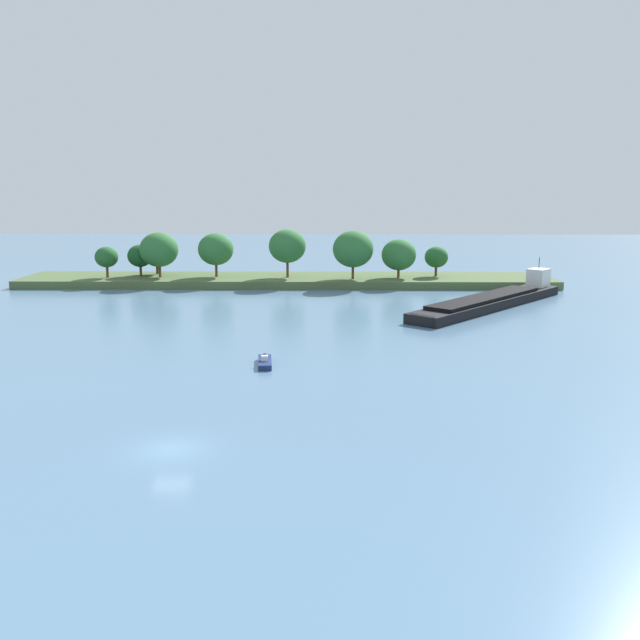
% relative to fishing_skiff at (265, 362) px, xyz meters
% --- Properties ---
extents(ground_plane, '(400.00, 400.00, 0.00)m').
position_rel_fishing_skiff_xyz_m(ground_plane, '(-4.23, -21.65, -0.29)').
color(ground_plane, slate).
extents(treeline_island, '(91.79, 13.71, 9.61)m').
position_rel_fishing_skiff_xyz_m(treeline_island, '(-2.65, 54.58, 2.82)').
color(treeline_island, '#4C6038').
rests_on(treeline_island, ground).
extents(fishing_skiff, '(1.69, 4.76, 1.03)m').
position_rel_fishing_skiff_xyz_m(fishing_skiff, '(0.00, 0.00, 0.00)').
color(fishing_skiff, navy).
rests_on(fishing_skiff, ground).
extents(cargo_barge, '(27.06, 30.07, 5.91)m').
position_rel_fishing_skiff_xyz_m(cargo_barge, '(29.53, 32.59, 0.68)').
color(cargo_barge, black).
rests_on(cargo_barge, ground).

